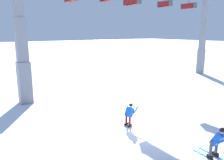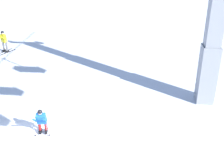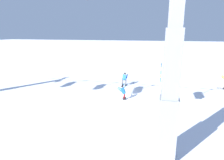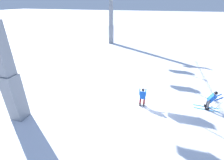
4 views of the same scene
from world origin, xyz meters
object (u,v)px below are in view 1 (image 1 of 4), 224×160
(lift_tower_far, at_px, (202,41))
(chairlift_seat_farthest, at_px, (188,6))
(lift_tower_near, at_px, (22,49))
(chairlift_seat_middle, at_px, (132,1))
(skier_distant_uphill, at_px, (218,140))
(chairlift_seat_fourth, at_px, (164,4))
(skier_carving_main, at_px, (130,113))

(lift_tower_far, relative_size, chairlift_seat_farthest, 5.14)
(lift_tower_near, relative_size, chairlift_seat_middle, 4.79)
(chairlift_seat_middle, height_order, skier_distant_uphill, chairlift_seat_middle)
(chairlift_seat_middle, relative_size, chairlift_seat_fourth, 1.05)
(chairlift_seat_farthest, xyz_separation_m, skier_distant_uphill, (-14.60, -13.00, -7.63))
(chairlift_seat_middle, height_order, chairlift_seat_fourth, same)
(lift_tower_near, bearing_deg, chairlift_seat_fourth, 0.00)
(chairlift_seat_fourth, relative_size, chairlift_seat_farthest, 1.02)
(chairlift_seat_middle, bearing_deg, skier_carving_main, -129.68)
(lift_tower_near, distance_m, chairlift_seat_middle, 11.34)
(lift_tower_far, height_order, chairlift_seat_fourth, lift_tower_far)
(chairlift_seat_fourth, bearing_deg, skier_distant_uphill, -128.83)
(lift_tower_far, relative_size, skier_distant_uphill, 5.72)
(skier_carving_main, relative_size, lift_tower_near, 0.15)
(skier_carving_main, distance_m, skier_distant_uphill, 5.03)
(lift_tower_near, height_order, chairlift_seat_fourth, lift_tower_near)
(chairlift_seat_middle, relative_size, chairlift_seat_farthest, 1.07)
(skier_distant_uphill, bearing_deg, chairlift_seat_middle, 65.88)
(skier_carving_main, bearing_deg, chairlift_seat_middle, 50.32)
(chairlift_seat_fourth, height_order, skier_distant_uphill, chairlift_seat_fourth)
(lift_tower_near, bearing_deg, chairlift_seat_farthest, 0.00)
(chairlift_seat_middle, bearing_deg, chairlift_seat_fourth, 0.00)
(chairlift_seat_middle, distance_m, chairlift_seat_fourth, 4.65)
(lift_tower_far, bearing_deg, chairlift_seat_fourth, 180.00)
(chairlift_seat_farthest, bearing_deg, lift_tower_far, -0.00)
(skier_carving_main, height_order, lift_tower_near, lift_tower_near)
(lift_tower_near, relative_size, chairlift_seat_farthest, 5.14)
(skier_carving_main, height_order, chairlift_seat_fourth, chairlift_seat_fourth)
(chairlift_seat_middle, distance_m, skier_distant_uphill, 16.09)
(skier_distant_uphill, bearing_deg, chairlift_seat_fourth, 51.17)
(chairlift_seat_farthest, bearing_deg, skier_carving_main, -152.50)
(lift_tower_near, height_order, lift_tower_far, same)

